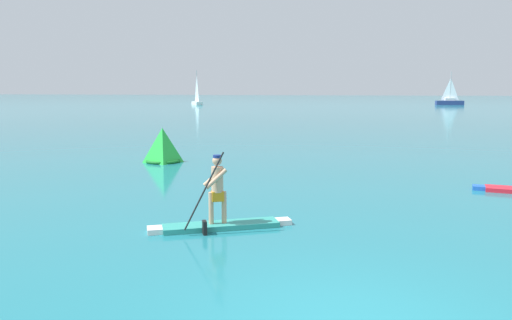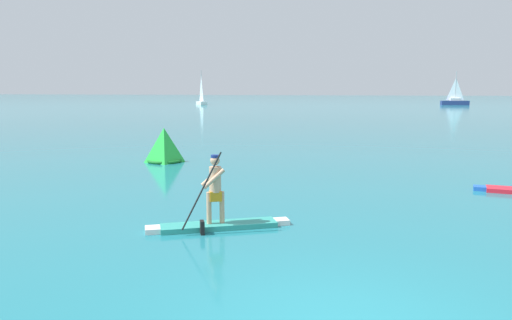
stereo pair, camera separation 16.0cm
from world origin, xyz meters
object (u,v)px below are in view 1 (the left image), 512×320
object	(u,v)px
race_marker_buoy	(163,147)
sailboat_left_horizon	(197,100)
sailboat_right_horizon	(450,101)
paddleboarder_mid_center	(219,213)

from	to	relation	value
race_marker_buoy	sailboat_left_horizon	world-z (taller)	sailboat_left_horizon
sailboat_right_horizon	sailboat_left_horizon	bearing A→B (deg)	-176.61
race_marker_buoy	sailboat_right_horizon	world-z (taller)	sailboat_right_horizon
paddleboarder_mid_center	sailboat_right_horizon	bearing A→B (deg)	-128.49
paddleboarder_mid_center	sailboat_left_horizon	xyz separation A→B (m)	(-28.01, 79.34, 0.62)
paddleboarder_mid_center	sailboat_left_horizon	world-z (taller)	sailboat_left_horizon
paddleboarder_mid_center	race_marker_buoy	size ratio (longest dim) A/B	1.90
paddleboarder_mid_center	race_marker_buoy	distance (m)	10.43
paddleboarder_mid_center	sailboat_left_horizon	bearing A→B (deg)	-97.06
race_marker_buoy	sailboat_left_horizon	xyz separation A→B (m)	(-22.84, 70.28, 0.31)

